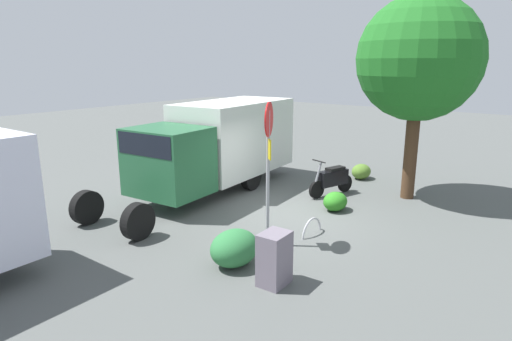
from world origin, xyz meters
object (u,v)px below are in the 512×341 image
at_px(motorcycle, 332,179).
at_px(stop_sign, 268,152).
at_px(bike_rack_hoop, 312,234).
at_px(utility_cabinet, 274,259).
at_px(box_truck_near, 217,142).
at_px(street_tree, 419,60).

height_order(motorcycle, stop_sign, stop_sign).
height_order(motorcycle, bike_rack_hoop, motorcycle).
xyz_separation_m(motorcycle, utility_cabinet, (5.84, 1.75, -0.00)).
xyz_separation_m(box_truck_near, stop_sign, (2.73, 3.94, 0.62)).
height_order(box_truck_near, bike_rack_hoop, box_truck_near).
bearing_deg(bike_rack_hoop, street_tree, 168.11).
bearing_deg(utility_cabinet, motorcycle, -163.34).
height_order(stop_sign, street_tree, street_tree).
height_order(box_truck_near, motorcycle, box_truck_near).
bearing_deg(street_tree, box_truck_near, -62.06).
xyz_separation_m(box_truck_near, street_tree, (-2.84, 5.35, 2.61)).
bearing_deg(stop_sign, box_truck_near, -124.76).
bearing_deg(street_tree, motorcycle, -60.80).
bearing_deg(stop_sign, motorcycle, -172.13).
bearing_deg(bike_rack_hoop, box_truck_near, -109.24).
xyz_separation_m(box_truck_near, bike_rack_hoop, (1.55, 4.43, -1.59)).
relative_size(stop_sign, utility_cabinet, 3.18).
relative_size(utility_cabinet, bike_rack_hoop, 1.22).
height_order(box_truck_near, utility_cabinet, box_truck_near).
height_order(motorcycle, street_tree, street_tree).
bearing_deg(box_truck_near, stop_sign, 51.13).
bearing_deg(motorcycle, street_tree, 137.40).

